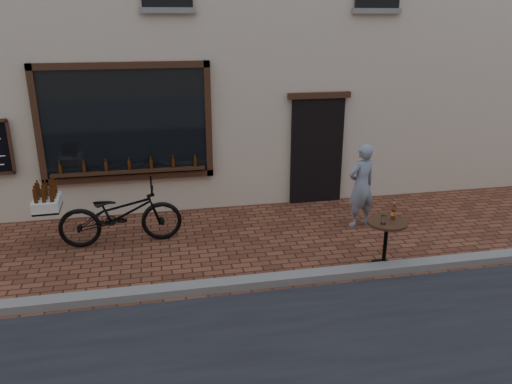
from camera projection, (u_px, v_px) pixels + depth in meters
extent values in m
plane|color=#4E2719|center=(263.00, 292.00, 7.16)|extent=(90.00, 90.00, 0.00)
cube|color=slate|center=(260.00, 281.00, 7.33)|extent=(90.00, 0.25, 0.12)
cube|color=black|center=(126.00, 123.00, 9.38)|extent=(3.00, 0.06, 2.00)
cube|color=black|center=(120.00, 65.00, 9.02)|extent=(3.24, 0.10, 0.12)
cube|color=black|center=(130.00, 177.00, 9.72)|extent=(3.24, 0.10, 0.12)
cube|color=black|center=(37.00, 127.00, 9.07)|extent=(0.12, 0.10, 2.24)
cube|color=black|center=(208.00, 120.00, 9.66)|extent=(0.12, 0.10, 2.24)
cube|color=black|center=(130.00, 171.00, 9.63)|extent=(2.90, 0.16, 0.05)
cube|color=black|center=(317.00, 151.00, 10.36)|extent=(1.10, 0.10, 2.20)
cube|color=black|center=(319.00, 95.00, 9.95)|extent=(1.30, 0.10, 0.12)
cylinder|color=#3D1C07|center=(61.00, 169.00, 9.35)|extent=(0.06, 0.06, 0.19)
cylinder|color=#3D1C07|center=(84.00, 168.00, 9.43)|extent=(0.06, 0.06, 0.19)
cylinder|color=#3D1C07|center=(107.00, 167.00, 9.51)|extent=(0.06, 0.06, 0.19)
cylinder|color=#3D1C07|center=(129.00, 165.00, 9.59)|extent=(0.06, 0.06, 0.19)
cylinder|color=#3D1C07|center=(151.00, 164.00, 9.67)|extent=(0.06, 0.06, 0.19)
cylinder|color=#3D1C07|center=(173.00, 163.00, 9.74)|extent=(0.06, 0.06, 0.19)
cylinder|color=#3D1C07|center=(194.00, 162.00, 9.82)|extent=(0.06, 0.06, 0.19)
imported|color=black|center=(121.00, 214.00, 8.55)|extent=(2.10, 0.81, 1.09)
cube|color=black|center=(48.00, 208.00, 8.23)|extent=(0.43, 0.60, 0.04)
cube|color=silver|center=(47.00, 203.00, 8.19)|extent=(0.43, 0.62, 0.17)
cylinder|color=#3D1C07|center=(51.00, 195.00, 7.96)|extent=(0.07, 0.07, 0.23)
cylinder|color=#3D1C07|center=(43.00, 196.00, 7.93)|extent=(0.07, 0.07, 0.23)
cylinder|color=#3D1C07|center=(35.00, 196.00, 7.90)|extent=(0.07, 0.07, 0.23)
cylinder|color=#3D1C07|center=(53.00, 192.00, 8.09)|extent=(0.07, 0.07, 0.23)
cylinder|color=#3D1C07|center=(45.00, 193.00, 8.06)|extent=(0.07, 0.07, 0.23)
cylinder|color=#3D1C07|center=(37.00, 193.00, 8.03)|extent=(0.07, 0.07, 0.23)
cylinder|color=#3D1C07|center=(54.00, 189.00, 8.22)|extent=(0.07, 0.07, 0.23)
cylinder|color=#3D1C07|center=(46.00, 190.00, 8.19)|extent=(0.07, 0.07, 0.23)
cylinder|color=#3D1C07|center=(38.00, 190.00, 8.17)|extent=(0.07, 0.07, 0.23)
cylinder|color=#3D1C07|center=(55.00, 187.00, 8.35)|extent=(0.07, 0.07, 0.23)
cylinder|color=black|center=(383.00, 266.00, 7.87)|extent=(0.45, 0.45, 0.03)
cylinder|color=black|center=(385.00, 245.00, 7.74)|extent=(0.06, 0.06, 0.71)
cylinder|color=black|center=(387.00, 223.00, 7.62)|extent=(0.61, 0.61, 0.04)
cylinder|color=gold|center=(393.00, 214.00, 7.66)|extent=(0.06, 0.06, 0.06)
cylinder|color=white|center=(383.00, 220.00, 7.51)|extent=(0.08, 0.08, 0.13)
imported|color=gray|center=(361.00, 185.00, 9.22)|extent=(0.66, 0.53, 1.58)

